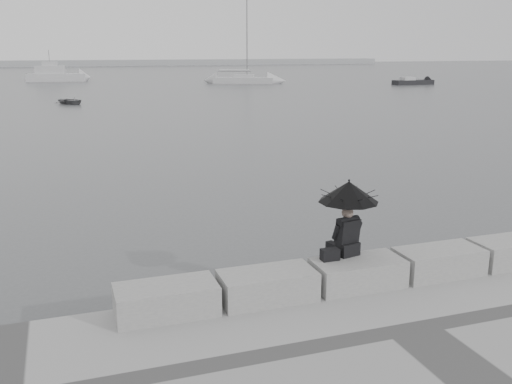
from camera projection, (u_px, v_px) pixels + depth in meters
name	position (u px, v px, depth m)	size (l,w,h in m)	color
ground	(344.00, 302.00, 10.66)	(360.00, 360.00, 0.00)	#46494B
stone_block_far_left	(166.00, 300.00, 8.99)	(1.60, 0.80, 0.50)	gray
stone_block_left	(267.00, 286.00, 9.53)	(1.60, 0.80, 0.50)	gray
stone_block_centre	(358.00, 273.00, 10.06)	(1.60, 0.80, 0.50)	gray
stone_block_right	(439.00, 262.00, 10.60)	(1.60, 0.80, 0.50)	gray
stone_block_far_right	(512.00, 252.00, 11.14)	(1.60, 0.80, 0.50)	gray
seated_person	(349.00, 202.00, 10.03)	(1.08, 1.08, 1.39)	black
bag	(330.00, 255.00, 9.97)	(0.32, 0.18, 0.20)	black
distant_landmass	(42.00, 63.00, 149.53)	(180.00, 8.00, 2.80)	#989B9D
sailboat_right	(243.00, 80.00, 77.66)	(8.41, 5.33, 12.90)	silver
motor_cruiser	(56.00, 75.00, 82.37)	(8.28, 3.49, 4.50)	silver
small_motorboat	(413.00, 82.00, 75.02)	(5.62, 1.74, 1.10)	black
dinghy	(71.00, 101.00, 48.72)	(2.88, 1.22, 0.49)	slate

